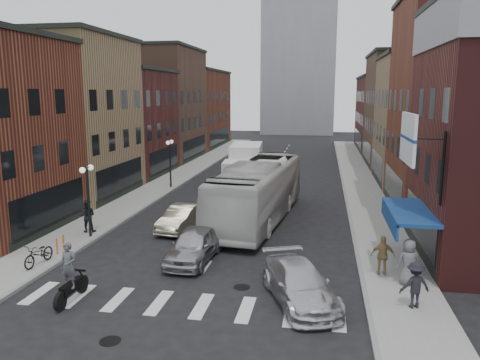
{
  "coord_description": "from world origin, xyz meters",
  "views": [
    {
      "loc": [
        5.15,
        -19.08,
        7.99
      ],
      "look_at": [
        0.44,
        7.34,
        2.98
      ],
      "focal_mm": 35.0,
      "sensor_mm": 36.0,
      "label": 1
    }
  ],
  "objects_px": {
    "box_truck": "(244,167)",
    "parked_bicycle": "(39,254)",
    "streetlamp_far": "(170,155)",
    "curb_car": "(300,284)",
    "billboard_sign": "(410,140)",
    "sedan_left_near": "(194,245)",
    "motorcycle_rider": "(70,274)",
    "transit_bus": "(258,191)",
    "ped_right_c": "(408,262)",
    "sedan_left_far": "(182,218)",
    "ped_right_a": "(415,285)",
    "bike_rack": "(60,244)",
    "streetlamp_near": "(88,188)",
    "ped_left_solo": "(87,216)",
    "ped_right_b": "(383,255)"
  },
  "relations": [
    {
      "from": "streetlamp_near",
      "to": "sedan_left_far",
      "type": "relative_size",
      "value": 0.94
    },
    {
      "from": "parked_bicycle",
      "to": "ped_right_b",
      "type": "bearing_deg",
      "value": 9.91
    },
    {
      "from": "billboard_sign",
      "to": "transit_bus",
      "type": "relative_size",
      "value": 0.27
    },
    {
      "from": "transit_bus",
      "to": "ped_right_c",
      "type": "height_order",
      "value": "transit_bus"
    },
    {
      "from": "ped_left_solo",
      "to": "streetlamp_near",
      "type": "bearing_deg",
      "value": 110.44
    },
    {
      "from": "ped_right_a",
      "to": "parked_bicycle",
      "type": "bearing_deg",
      "value": -22.34
    },
    {
      "from": "curb_car",
      "to": "ped_right_c",
      "type": "bearing_deg",
      "value": 4.47
    },
    {
      "from": "motorcycle_rider",
      "to": "sedan_left_near",
      "type": "relative_size",
      "value": 0.52
    },
    {
      "from": "streetlamp_near",
      "to": "ped_left_solo",
      "type": "distance_m",
      "value": 2.07
    },
    {
      "from": "sedan_left_far",
      "to": "box_truck",
      "type": "bearing_deg",
      "value": 91.38
    },
    {
      "from": "motorcycle_rider",
      "to": "parked_bicycle",
      "type": "relative_size",
      "value": 1.23
    },
    {
      "from": "billboard_sign",
      "to": "ped_left_solo",
      "type": "xyz_separation_m",
      "value": [
        -16.54,
        4.3,
        -5.05
      ]
    },
    {
      "from": "streetlamp_far",
      "to": "sedan_left_far",
      "type": "distance_m",
      "value": 12.43
    },
    {
      "from": "sedan_left_near",
      "to": "ped_right_b",
      "type": "height_order",
      "value": "ped_right_b"
    },
    {
      "from": "ped_right_a",
      "to": "streetlamp_far",
      "type": "bearing_deg",
      "value": -68.14
    },
    {
      "from": "box_truck",
      "to": "billboard_sign",
      "type": "bearing_deg",
      "value": -67.39
    },
    {
      "from": "sedan_left_near",
      "to": "parked_bicycle",
      "type": "height_order",
      "value": "sedan_left_near"
    },
    {
      "from": "box_truck",
      "to": "ped_right_a",
      "type": "distance_m",
      "value": 23.99
    },
    {
      "from": "box_truck",
      "to": "streetlamp_far",
      "type": "bearing_deg",
      "value": -168.33
    },
    {
      "from": "ped_right_b",
      "to": "streetlamp_far",
      "type": "bearing_deg",
      "value": -46.07
    },
    {
      "from": "transit_bus",
      "to": "parked_bicycle",
      "type": "xyz_separation_m",
      "value": [
        -8.85,
        -9.93,
        -1.22
      ]
    },
    {
      "from": "streetlamp_far",
      "to": "box_truck",
      "type": "height_order",
      "value": "streetlamp_far"
    },
    {
      "from": "streetlamp_far",
      "to": "sedan_left_far",
      "type": "bearing_deg",
      "value": -68.52
    },
    {
      "from": "bike_rack",
      "to": "parked_bicycle",
      "type": "relative_size",
      "value": 0.41
    },
    {
      "from": "streetlamp_far",
      "to": "ped_left_solo",
      "type": "distance_m",
      "value": 13.34
    },
    {
      "from": "streetlamp_far",
      "to": "curb_car",
      "type": "relative_size",
      "value": 0.81
    },
    {
      "from": "curb_car",
      "to": "ped_right_a",
      "type": "height_order",
      "value": "ped_right_a"
    },
    {
      "from": "streetlamp_far",
      "to": "ped_right_c",
      "type": "distance_m",
      "value": 24.13
    },
    {
      "from": "ped_left_solo",
      "to": "billboard_sign",
      "type": "bearing_deg",
      "value": 150.93
    },
    {
      "from": "billboard_sign",
      "to": "sedan_left_near",
      "type": "bearing_deg",
      "value": 172.87
    },
    {
      "from": "transit_bus",
      "to": "curb_car",
      "type": "xyz_separation_m",
      "value": [
        3.21,
        -11.43,
        -1.15
      ]
    },
    {
      "from": "streetlamp_far",
      "to": "sedan_left_near",
      "type": "xyz_separation_m",
      "value": [
        6.6,
        -16.33,
        -2.12
      ]
    },
    {
      "from": "box_truck",
      "to": "parked_bicycle",
      "type": "distance_m",
      "value": 21.18
    },
    {
      "from": "ped_left_solo",
      "to": "ped_right_c",
      "type": "relative_size",
      "value": 0.97
    },
    {
      "from": "streetlamp_far",
      "to": "curb_car",
      "type": "distance_m",
      "value": 23.3
    },
    {
      "from": "sedan_left_near",
      "to": "sedan_left_far",
      "type": "xyz_separation_m",
      "value": [
        -2.12,
        4.95,
        -0.07
      ]
    },
    {
      "from": "box_truck",
      "to": "ped_right_b",
      "type": "height_order",
      "value": "box_truck"
    },
    {
      "from": "streetlamp_near",
      "to": "ped_right_c",
      "type": "height_order",
      "value": "streetlamp_near"
    },
    {
      "from": "sedan_left_far",
      "to": "ped_right_a",
      "type": "xyz_separation_m",
      "value": [
        11.57,
        -8.61,
        0.31
      ]
    },
    {
      "from": "ped_left_solo",
      "to": "bike_rack",
      "type": "bearing_deg",
      "value": 81.34
    },
    {
      "from": "streetlamp_near",
      "to": "ped_right_a",
      "type": "distance_m",
      "value": 17.24
    },
    {
      "from": "ped_left_solo",
      "to": "ped_right_c",
      "type": "xyz_separation_m",
      "value": [
        16.74,
        -4.6,
        0.03
      ]
    },
    {
      "from": "streetlamp_far",
      "to": "sedan_left_far",
      "type": "xyz_separation_m",
      "value": [
        4.48,
        -11.38,
        -2.19
      ]
    },
    {
      "from": "streetlamp_near",
      "to": "ped_left_solo",
      "type": "bearing_deg",
      "value": 124.95
    },
    {
      "from": "billboard_sign",
      "to": "sedan_left_far",
      "type": "distance_m",
      "value": 14.11
    },
    {
      "from": "bike_rack",
      "to": "transit_bus",
      "type": "xyz_separation_m",
      "value": [
        8.83,
        8.19,
        1.33
      ]
    },
    {
      "from": "bike_rack",
      "to": "parked_bicycle",
      "type": "xyz_separation_m",
      "value": [
        -0.02,
        -1.74,
        0.12
      ]
    },
    {
      "from": "billboard_sign",
      "to": "curb_car",
      "type": "relative_size",
      "value": 0.73
    },
    {
      "from": "bike_rack",
      "to": "streetlamp_far",
      "type": "bearing_deg",
      "value": 89.31
    },
    {
      "from": "curb_car",
      "to": "streetlamp_far",
      "type": "bearing_deg",
      "value": 98.93
    }
  ]
}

